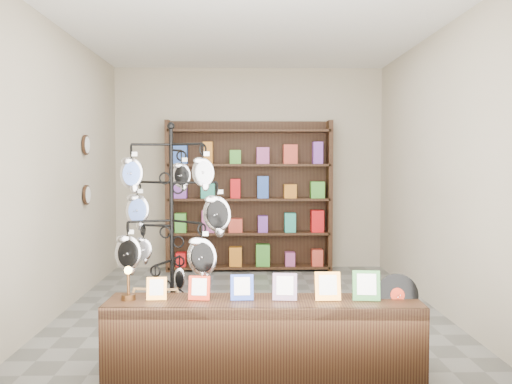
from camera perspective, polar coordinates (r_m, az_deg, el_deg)
ground at (r=6.29m, az=-0.47°, el=-11.68°), size 5.00×5.00×0.00m
room_envelope at (r=6.09m, az=-0.48°, el=5.43°), size 5.00×5.00×5.00m
display_tree at (r=4.75m, az=-8.43°, el=-2.88°), size 0.99×0.95×1.92m
front_shelf at (r=4.37m, az=0.75°, el=-14.36°), size 2.34×0.55×0.82m
back_shelving at (r=8.40m, az=-0.69°, el=-0.85°), size 2.42×0.36×2.20m
wall_clocks at (r=7.14m, az=-16.61°, el=2.13°), size 0.03×0.24×0.84m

